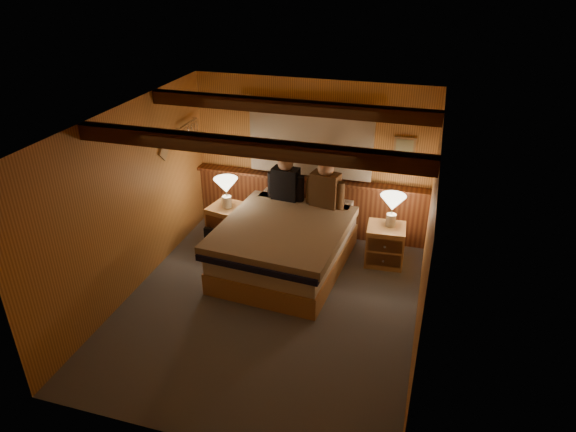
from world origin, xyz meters
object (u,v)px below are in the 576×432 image
at_px(person_left, 286,182).
at_px(nightstand_left, 230,225).
at_px(person_right, 325,187).
at_px(duffel_bag, 226,235).
at_px(nightstand_right, 385,245).
at_px(lamp_right, 393,205).
at_px(bed, 286,244).
at_px(lamp_left, 226,187).

bearing_deg(person_left, nightstand_left, -153.90).
distance_m(person_right, duffel_bag, 1.69).
height_order(nightstand_right, lamp_right, lamp_right).
height_order(bed, nightstand_left, bed).
bearing_deg(nightstand_left, nightstand_right, 13.23).
distance_m(nightstand_left, lamp_left, 0.63).
height_order(lamp_right, person_left, person_left).
bearing_deg(person_right, duffel_bag, -156.42).
bearing_deg(bed, nightstand_left, 161.80).
height_order(nightstand_right, lamp_left, lamp_left).
height_order(bed, duffel_bag, bed).
xyz_separation_m(bed, lamp_left, (-1.02, 0.40, 0.56)).
height_order(nightstand_right, person_right, person_right).
relative_size(nightstand_left, person_right, 0.90).
bearing_deg(person_right, lamp_right, 4.55).
xyz_separation_m(nightstand_right, person_left, (-1.53, 0.22, 0.70)).
distance_m(nightstand_left, person_right, 1.58).
distance_m(bed, person_right, 0.99).
height_order(person_left, person_right, person_right).
xyz_separation_m(nightstand_left, person_right, (1.40, 0.25, 0.69)).
relative_size(bed, nightstand_right, 3.83).
distance_m(lamp_right, duffel_bag, 2.52).
bearing_deg(lamp_left, person_right, 10.58).
relative_size(nightstand_right, person_right, 0.81).
bearing_deg(lamp_left, lamp_right, 3.93).
relative_size(nightstand_left, lamp_left, 1.40).
distance_m(lamp_left, duffel_bag, 0.76).
height_order(lamp_left, lamp_right, lamp_left).
height_order(nightstand_left, person_left, person_left).
distance_m(nightstand_left, lamp_right, 2.44).
distance_m(bed, person_left, 0.98).
bearing_deg(nightstand_right, duffel_bag, -179.51).
xyz_separation_m(lamp_right, duffel_bag, (-2.40, -0.23, -0.73)).
height_order(lamp_left, person_left, person_left).
distance_m(lamp_left, lamp_right, 2.39).
distance_m(person_left, person_right, 0.61).
xyz_separation_m(nightstand_left, person_left, (0.79, 0.31, 0.68)).
bearing_deg(lamp_left, bed, -21.52).
bearing_deg(person_right, lamp_left, -158.93).
bearing_deg(duffel_bag, nightstand_right, 2.00).
xyz_separation_m(nightstand_right, lamp_right, (0.04, 0.06, 0.61)).
height_order(bed, person_left, person_left).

